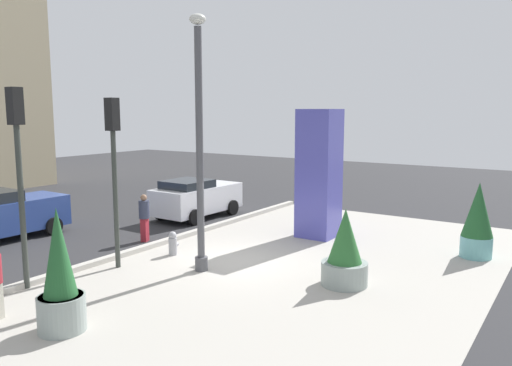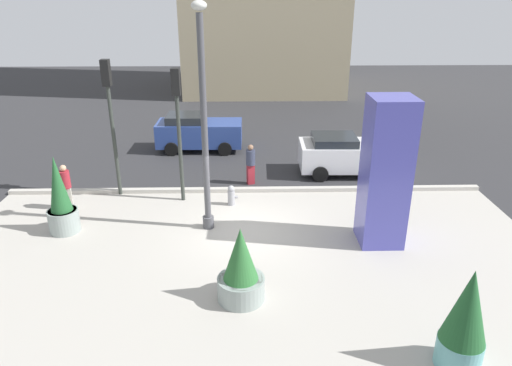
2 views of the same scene
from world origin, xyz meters
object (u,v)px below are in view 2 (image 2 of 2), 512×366
at_px(potted_plant_mid_plaza, 465,320).
at_px(traffic_light_far_side, 110,107).
at_px(car_passing_lane, 198,132).
at_px(potted_plant_by_pillar, 241,270).
at_px(fire_hydrant, 231,195).
at_px(potted_plant_near_right, 61,201).
at_px(pedestrian_on_sidewalk, 66,185).
at_px(lamp_post, 204,127).
at_px(car_intersection, 346,154).
at_px(art_pillar_blue, 385,173).
at_px(pedestrian_crossing, 251,162).
at_px(traffic_light_corner, 178,115).

distance_m(potted_plant_mid_plaza, traffic_light_far_side, 12.99).
height_order(potted_plant_mid_plaza, car_passing_lane, potted_plant_mid_plaza).
xyz_separation_m(potted_plant_by_pillar, fire_hydrant, (-0.38, 5.55, -0.49)).
xyz_separation_m(potted_plant_near_right, pedestrian_on_sidewalk, (-0.44, 1.67, -0.15)).
height_order(fire_hydrant, car_passing_lane, car_passing_lane).
bearing_deg(lamp_post, potted_plant_near_right, -178.23).
xyz_separation_m(traffic_light_far_side, car_intersection, (8.96, 1.96, -2.51)).
bearing_deg(lamp_post, pedestrian_on_sidewalk, 163.20).
bearing_deg(pedestrian_on_sidewalk, fire_hydrant, 1.97).
xyz_separation_m(potted_plant_near_right, traffic_light_far_side, (1.06, 2.92, 2.29)).
xyz_separation_m(art_pillar_blue, potted_plant_mid_plaza, (0.28, -5.21, -1.11)).
height_order(pedestrian_crossing, pedestrian_on_sidewalk, pedestrian_on_sidewalk).
height_order(art_pillar_blue, pedestrian_on_sidewalk, art_pillar_blue).
relative_size(traffic_light_corner, pedestrian_crossing, 2.94).
distance_m(traffic_light_corner, pedestrian_crossing, 3.73).
relative_size(pedestrian_crossing, pedestrian_on_sidewalk, 0.99).
height_order(potted_plant_near_right, car_intersection, potted_plant_near_right).
bearing_deg(lamp_post, traffic_light_far_side, 141.92).
bearing_deg(pedestrian_crossing, car_intersection, 14.83).
relative_size(fire_hydrant, car_passing_lane, 0.19).
distance_m(lamp_post, potted_plant_near_right, 5.16).
distance_m(art_pillar_blue, pedestrian_crossing, 6.22).
relative_size(art_pillar_blue, fire_hydrant, 6.01).
distance_m(art_pillar_blue, potted_plant_mid_plaza, 5.33).
bearing_deg(fire_hydrant, pedestrian_crossing, 69.84).
xyz_separation_m(potted_plant_by_pillar, traffic_light_corner, (-2.18, 6.02, 2.37)).
bearing_deg(potted_plant_by_pillar, pedestrian_crossing, 87.45).
bearing_deg(fire_hydrant, potted_plant_mid_plaza, -58.25).
bearing_deg(potted_plant_mid_plaza, pedestrian_crossing, 112.93).
xyz_separation_m(art_pillar_blue, pedestrian_crossing, (-3.90, 4.66, -1.35)).
relative_size(lamp_post, art_pillar_blue, 1.55).
distance_m(art_pillar_blue, potted_plant_by_pillar, 5.29).
bearing_deg(car_intersection, pedestrian_on_sidewalk, -162.93).
height_order(fire_hydrant, pedestrian_crossing, pedestrian_crossing).
bearing_deg(car_intersection, car_passing_lane, 153.11).
distance_m(potted_plant_by_pillar, car_intersection, 9.60).
bearing_deg(lamp_post, car_intersection, 41.16).
bearing_deg(pedestrian_on_sidewalk, traffic_light_far_side, 39.72).
bearing_deg(potted_plant_by_pillar, car_passing_lane, 100.14).
bearing_deg(traffic_light_corner, potted_plant_by_pillar, -70.10).
bearing_deg(fire_hydrant, pedestrian_on_sidewalk, -178.03).
bearing_deg(car_passing_lane, pedestrian_on_sidewalk, -121.82).
bearing_deg(art_pillar_blue, potted_plant_mid_plaza, -86.91).
xyz_separation_m(art_pillar_blue, traffic_light_corner, (-6.41, 3.17, 0.97)).
bearing_deg(potted_plant_near_right, traffic_light_far_side, 69.99).
xyz_separation_m(lamp_post, car_intersection, (5.42, 4.74, -2.55)).
relative_size(lamp_post, car_intersection, 1.74).
height_order(traffic_light_far_side, pedestrian_on_sidewalk, traffic_light_far_side).
xyz_separation_m(lamp_post, art_pillar_blue, (5.32, -0.98, -1.14)).
relative_size(potted_plant_mid_plaza, car_passing_lane, 0.58).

